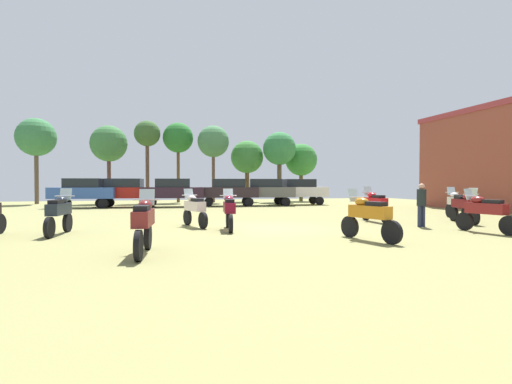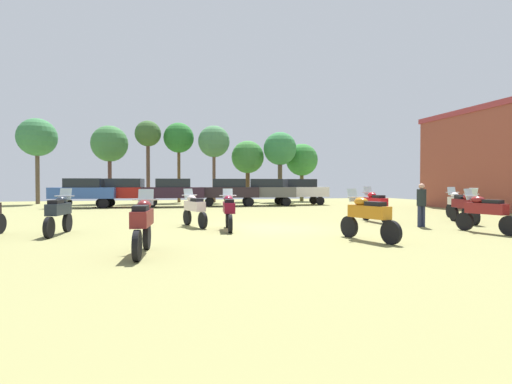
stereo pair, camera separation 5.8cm
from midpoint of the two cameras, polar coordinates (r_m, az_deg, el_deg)
The scene contains 25 objects.
ground_plane at distance 14.09m, azimuth 1.17°, elevation -5.46°, with size 44.00×52.00×0.02m.
motorcycle_1 at distance 13.44m, azimuth -4.17°, elevation -2.67°, with size 0.63×2.21×1.45m.
motorcycle_2 at distance 9.12m, azimuth -16.67°, elevation -4.45°, with size 0.62×2.15×1.50m.
motorcycle_4 at distance 14.76m, azimuth 31.03°, elevation -2.48°, with size 0.70×2.14×1.47m.
motorcycle_6 at distance 11.38m, azimuth 16.40°, elevation -3.35°, with size 0.80×2.20×1.48m.
motorcycle_7 at distance 14.65m, azimuth -9.31°, elevation -2.40°, with size 0.84×2.04×1.44m.
motorcycle_8 at distance 19.99m, azimuth 27.85°, elevation -1.49°, with size 0.87×2.20×1.48m.
motorcycle_9 at distance 17.07m, azimuth 17.34°, elevation -1.80°, with size 0.62×2.30×1.51m.
motorcycle_10 at distance 13.66m, azimuth -27.51°, elevation -2.70°, with size 0.62×2.17×1.48m.
motorcycle_11 at distance 17.99m, azimuth 28.63°, elevation -1.81°, with size 0.80×2.21×1.47m.
car_1 at distance 28.28m, azimuth -19.13°, elevation 0.22°, with size 4.51×2.38×2.00m.
car_2 at distance 28.16m, azimuth -4.17°, elevation 0.28°, with size 4.53×2.45×2.00m.
car_3 at distance 29.88m, azimuth 6.35°, elevation 0.33°, with size 4.35×1.92×2.00m.
car_4 at distance 28.57m, azimuth 1.39°, elevation 0.30°, with size 4.57×2.62×2.00m.
car_5 at distance 28.47m, azimuth -24.39°, elevation 0.19°, with size 4.52×2.44×2.00m.
car_6 at distance 27.68m, azimuth -12.44°, elevation 0.24°, with size 4.38×1.99×2.00m.
person_1 at distance 15.63m, azimuth 23.46°, elevation -1.35°, with size 0.36×0.36×1.64m.
tree_1 at distance 34.71m, azimuth 3.48°, elevation 6.41°, with size 2.99×2.99×6.33m.
tree_2 at distance 34.34m, azimuth -21.25°, elevation 6.71°, with size 3.01×3.01×6.51m.
tree_3 at distance 34.59m, azimuth -11.65°, elevation 7.87°, with size 2.65×2.65×7.04m.
tree_4 at distance 35.84m, azimuth -30.13°, elevation 7.04°, with size 3.06×3.06×6.95m.
tree_5 at distance 34.00m, azimuth -6.47°, elevation 7.46°, with size 2.78×2.78×6.77m.
tree_6 at distance 35.35m, azimuth -1.40°, elevation 5.19°, with size 3.00×3.00×5.63m.
tree_8 at distance 34.22m, azimuth -16.04°, elevation 8.18°, with size 2.20×2.20×7.05m.
tree_9 at distance 36.73m, azimuth 6.73°, elevation 4.76°, with size 3.05×3.05×5.46m.
Camera 1 is at (-3.76, -13.48, 1.65)m, focal length 26.69 mm.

